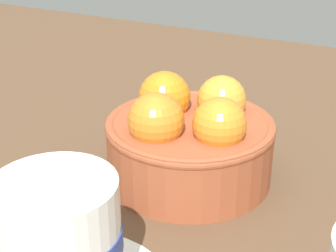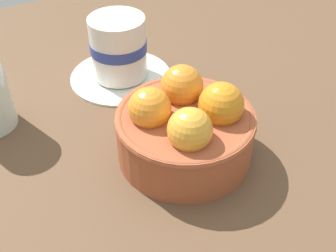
# 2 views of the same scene
# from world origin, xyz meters

# --- Properties ---
(ground_plane) EXTENTS (1.45, 0.97, 0.04)m
(ground_plane) POSITION_xyz_m (0.00, 0.00, -0.02)
(ground_plane) COLOR brown
(terracotta_bowl) EXTENTS (0.15, 0.15, 0.09)m
(terracotta_bowl) POSITION_xyz_m (-0.00, -0.00, 0.04)
(terracotta_bowl) COLOR #9E4C2D
(terracotta_bowl) RESTS_ON ground_plane
(coffee_cup) EXTENTS (0.14, 0.14, 0.09)m
(coffee_cup) POSITION_xyz_m (0.00, -0.18, 0.04)
(coffee_cup) COLOR white
(coffee_cup) RESTS_ON ground_plane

